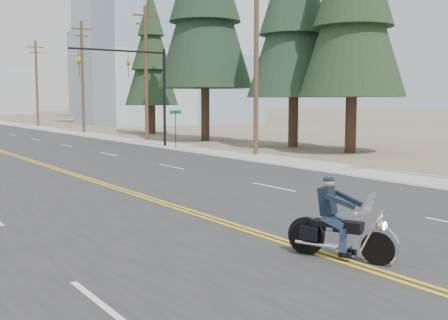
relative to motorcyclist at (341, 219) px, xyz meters
The scene contains 12 objects.
sidewalk_right 67.29m from the motorcyclist, 80.23° to the left, with size 3.00×200.00×0.01m, color #A5A5A0.
traffic_mast_right 29.96m from the motorcyclist, 72.56° to the left, with size 7.10×0.26×7.00m.
street_sign 28.43m from the motorcyclist, 67.83° to the left, with size 0.90×0.06×2.62m.
utility_pole_b 23.53m from the motorcyclist, 57.25° to the left, with size 2.20×0.30×11.50m.
utility_pole_c 36.82m from the motorcyclist, 70.10° to the left, with size 2.20×0.30×11.00m.
utility_pole_d 51.11m from the motorcyclist, 75.86° to the left, with size 2.20×0.30×11.50m.
utility_pole_e 67.64m from the motorcyclist, 79.39° to the left, with size 2.20×0.30×11.00m.
glass_building 74.16m from the motorcyclist, 64.30° to the left, with size 24.00×16.00×20.00m, color #9EB5CC.
haze_bldg_c 113.85m from the motorcyclist, 69.42° to the left, with size 16.00×12.00×18.00m, color #B7BCC6.
motorcyclist is the anchor object (origin of this frame).
conifer_mid 30.21m from the motorcyclist, 51.08° to the left, with size 6.63×6.63×17.67m.
conifer_far 46.99m from the motorcyclist, 68.13° to the left, with size 5.34×5.34×14.30m.
Camera 1 is at (-8.19, -4.32, 3.24)m, focal length 45.00 mm.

